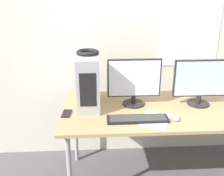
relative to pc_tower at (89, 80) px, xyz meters
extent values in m
cube|color=beige|center=(0.79, 0.44, 0.35)|extent=(8.00, 0.06, 2.70)
cube|color=white|center=(1.00, 0.40, 0.65)|extent=(0.61, 0.01, 1.30)
cube|color=tan|center=(0.79, -0.11, -0.25)|extent=(2.05, 0.83, 0.03)
cylinder|color=#99999E|center=(-0.16, -0.45, -0.63)|extent=(0.04, 0.04, 0.74)
cylinder|color=#99999E|center=(-0.16, 0.23, -0.63)|extent=(0.04, 0.04, 0.74)
cube|color=#9E9EA3|center=(0.00, 0.00, 0.00)|extent=(0.19, 0.48, 0.47)
cube|color=black|center=(0.00, -0.24, 0.00)|extent=(0.13, 0.00, 0.28)
torus|color=black|center=(0.00, 0.00, 0.25)|extent=(0.19, 0.19, 0.03)
cylinder|color=black|center=(0.40, -0.03, -0.23)|extent=(0.20, 0.20, 0.02)
cylinder|color=black|center=(0.40, -0.03, -0.18)|extent=(0.04, 0.04, 0.08)
cube|color=black|center=(0.40, -0.03, 0.02)|extent=(0.47, 0.03, 0.34)
cube|color=white|center=(0.40, -0.04, 0.02)|extent=(0.45, 0.00, 0.32)
cylinder|color=black|center=(0.99, -0.06, -0.23)|extent=(0.20, 0.20, 0.02)
cylinder|color=black|center=(0.99, -0.06, -0.18)|extent=(0.04, 0.04, 0.08)
cube|color=black|center=(0.99, -0.06, 0.02)|extent=(0.49, 0.03, 0.34)
cube|color=silver|center=(0.99, -0.07, 0.02)|extent=(0.47, 0.00, 0.31)
cube|color=black|center=(0.39, -0.33, -0.22)|extent=(0.49, 0.14, 0.02)
cube|color=#383838|center=(0.39, -0.33, -0.21)|extent=(0.45, 0.12, 0.00)
ellipsoid|color=#B2B2B7|center=(0.70, -0.33, -0.22)|extent=(0.06, 0.10, 0.03)
cube|color=black|center=(-0.19, -0.18, -0.23)|extent=(0.08, 0.15, 0.01)
cube|color=white|center=(0.54, -0.33, -0.23)|extent=(0.31, 0.35, 0.00)
camera|label=1|loc=(0.08, -2.18, 0.76)|focal=42.00mm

